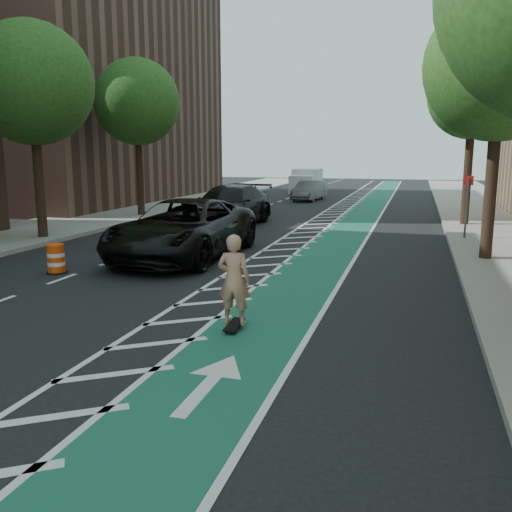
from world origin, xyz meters
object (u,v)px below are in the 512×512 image
at_px(suv_near, 184,229).
at_px(barrel_a, 56,260).
at_px(skateboarder, 234,280).
at_px(suv_far, 229,206).

distance_m(suv_near, barrel_a, 4.05).
bearing_deg(suv_near, barrel_a, -127.53).
xyz_separation_m(suv_near, barrel_a, (-2.50, -3.14, -0.54)).
distance_m(skateboarder, barrel_a, 7.16).
bearing_deg(suv_near, skateboarder, -57.83).
distance_m(suv_near, suv_far, 7.58).
relative_size(skateboarder, suv_near, 0.26).
bearing_deg(skateboarder, suv_near, -63.19).
bearing_deg(skateboarder, barrel_a, -31.36).
relative_size(suv_near, barrel_a, 8.17).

